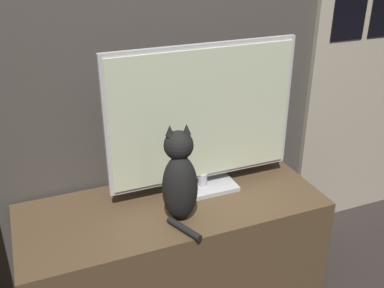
% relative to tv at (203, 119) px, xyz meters
% --- Properties ---
extents(wall_back, '(4.80, 0.05, 2.60)m').
position_rel_tv_xyz_m(wall_back, '(-0.18, 0.23, 0.43)').
color(wall_back, '#47423D').
rests_on(wall_back, ground_plane).
extents(tv_stand, '(1.36, 0.54, 0.52)m').
position_rel_tv_xyz_m(tv_stand, '(-0.18, -0.08, -0.61)').
color(tv_stand, brown).
rests_on(tv_stand, ground_plane).
extents(tv, '(0.88, 0.18, 0.69)m').
position_rel_tv_xyz_m(tv, '(0.00, 0.00, 0.00)').
color(tv, '#B7B7BC').
rests_on(tv, tv_stand).
extents(cat, '(0.17, 0.28, 0.42)m').
position_rel_tv_xyz_m(cat, '(-0.18, -0.18, -0.16)').
color(cat, black).
rests_on(cat, tv_stand).
extents(door, '(0.84, 0.04, 2.05)m').
position_rel_tv_xyz_m(door, '(1.12, 0.19, 0.18)').
color(door, '#B2A893').
rests_on(door, ground_plane).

